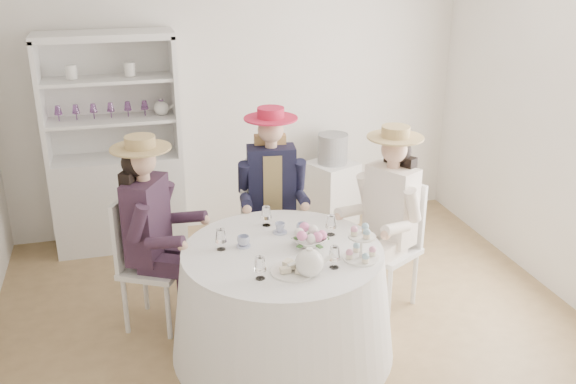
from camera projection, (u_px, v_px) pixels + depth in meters
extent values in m
plane|color=olive|center=(291.00, 322.00, 4.97)|extent=(4.50, 4.50, 0.00)
plane|color=silver|center=(238.00, 95.00, 6.27)|extent=(4.50, 0.00, 4.50)
plane|color=silver|center=(418.00, 304.00, 2.68)|extent=(4.50, 0.00, 4.50)
plane|color=silver|center=(569.00, 134.00, 5.01)|extent=(0.00, 4.50, 4.50)
cone|color=white|center=(283.00, 302.00, 4.52)|extent=(1.58, 1.58, 0.77)
cylinder|color=white|center=(283.00, 251.00, 4.37)|extent=(1.38, 1.38, 0.02)
cube|color=silver|center=(120.00, 201.00, 6.08)|extent=(1.21, 0.49, 0.90)
cube|color=silver|center=(109.00, 93.00, 5.90)|extent=(1.20, 0.08, 1.10)
cube|color=silver|center=(103.00, 36.00, 5.52)|extent=(1.21, 0.49, 0.06)
cube|color=silver|center=(41.00, 102.00, 5.58)|extent=(0.06, 0.45, 1.10)
cube|color=silver|center=(175.00, 94.00, 5.86)|extent=(0.06, 0.45, 1.10)
cube|color=silver|center=(112.00, 120.00, 5.79)|extent=(1.13, 0.44, 0.03)
cube|color=silver|center=(108.00, 79.00, 5.66)|extent=(1.13, 0.44, 0.03)
sphere|color=white|center=(161.00, 108.00, 5.87)|extent=(0.14, 0.14, 0.14)
cube|color=silver|center=(332.00, 193.00, 6.60)|extent=(0.56, 0.56, 0.66)
cylinder|color=black|center=(333.00, 149.00, 6.42)|extent=(0.37, 0.37, 0.30)
cube|color=silver|center=(154.00, 268.00, 4.79)|extent=(0.58, 0.58, 0.04)
cylinder|color=silver|center=(168.00, 311.00, 4.69)|extent=(0.04, 0.04, 0.47)
cylinder|color=silver|center=(186.00, 288.00, 5.00)|extent=(0.04, 0.04, 0.47)
cylinder|color=silver|center=(125.00, 305.00, 4.76)|extent=(0.04, 0.04, 0.47)
cylinder|color=silver|center=(145.00, 283.00, 5.07)|extent=(0.04, 0.04, 0.47)
cube|color=silver|center=(127.00, 231.00, 4.72)|extent=(0.22, 0.37, 0.53)
cube|color=black|center=(147.00, 219.00, 4.65)|extent=(0.37, 0.44, 0.62)
cube|color=black|center=(164.00, 266.00, 4.64)|extent=(0.38, 0.29, 0.13)
cylinder|color=black|center=(186.00, 306.00, 4.73)|extent=(0.11, 0.11, 0.49)
cylinder|color=black|center=(138.00, 223.00, 4.41)|extent=(0.21, 0.17, 0.29)
cube|color=black|center=(174.00, 254.00, 4.82)|extent=(0.38, 0.29, 0.13)
cylinder|color=black|center=(195.00, 293.00, 4.90)|extent=(0.11, 0.11, 0.49)
cylinder|color=black|center=(164.00, 199.00, 4.81)|extent=(0.21, 0.17, 0.29)
cylinder|color=#D8A889|center=(143.00, 177.00, 4.53)|extent=(0.10, 0.10, 0.09)
sphere|color=#D8A889|center=(142.00, 161.00, 4.48)|extent=(0.20, 0.20, 0.20)
sphere|color=black|center=(136.00, 163.00, 4.50)|extent=(0.20, 0.20, 0.20)
cube|color=black|center=(134.00, 195.00, 4.60)|extent=(0.20, 0.27, 0.40)
cylinder|color=tan|center=(140.00, 148.00, 4.45)|extent=(0.43, 0.43, 0.01)
cylinder|color=tan|center=(140.00, 142.00, 4.43)|extent=(0.21, 0.21, 0.09)
cube|color=silver|center=(272.00, 228.00, 5.43)|extent=(0.49, 0.49, 0.04)
cylinder|color=silver|center=(254.00, 265.00, 5.34)|extent=(0.04, 0.04, 0.48)
cylinder|color=silver|center=(295.00, 263.00, 5.38)|extent=(0.04, 0.04, 0.48)
cylinder|color=silver|center=(251.00, 247.00, 5.66)|extent=(0.04, 0.04, 0.48)
cylinder|color=silver|center=(290.00, 244.00, 5.70)|extent=(0.04, 0.04, 0.48)
cube|color=silver|center=(270.00, 188.00, 5.50)|extent=(0.41, 0.09, 0.54)
cube|color=black|center=(271.00, 183.00, 5.30)|extent=(0.42, 0.27, 0.63)
cube|color=tan|center=(271.00, 183.00, 5.30)|extent=(0.18, 0.26, 0.54)
cube|color=black|center=(262.00, 226.00, 5.26)|extent=(0.19, 0.38, 0.13)
cylinder|color=black|center=(264.00, 270.00, 5.24)|extent=(0.11, 0.11, 0.50)
cylinder|color=black|center=(244.00, 177.00, 5.21)|extent=(0.12, 0.20, 0.30)
cube|color=black|center=(285.00, 225.00, 5.29)|extent=(0.19, 0.38, 0.13)
cylinder|color=black|center=(288.00, 268.00, 5.27)|extent=(0.11, 0.11, 0.50)
cylinder|color=black|center=(299.00, 175.00, 5.26)|extent=(0.12, 0.20, 0.30)
cylinder|color=#D8A889|center=(271.00, 144.00, 5.18)|extent=(0.10, 0.10, 0.09)
sphere|color=#D8A889|center=(271.00, 130.00, 5.13)|extent=(0.21, 0.21, 0.21)
sphere|color=tan|center=(270.00, 130.00, 5.18)|extent=(0.21, 0.21, 0.21)
cube|color=tan|center=(270.00, 159.00, 5.31)|extent=(0.27, 0.12, 0.41)
cylinder|color=#C11D3B|center=(271.00, 118.00, 5.10)|extent=(0.43, 0.43, 0.01)
cylinder|color=#C11D3B|center=(271.00, 113.00, 5.08)|extent=(0.22, 0.22, 0.09)
cube|color=silver|center=(386.00, 251.00, 5.06)|extent=(0.58, 0.58, 0.04)
cylinder|color=silver|center=(355.00, 278.00, 5.15)|extent=(0.04, 0.04, 0.46)
cylinder|color=silver|center=(389.00, 293.00, 4.93)|extent=(0.04, 0.04, 0.46)
cylinder|color=silver|center=(381.00, 264.00, 5.37)|extent=(0.04, 0.04, 0.46)
cylinder|color=silver|center=(414.00, 278.00, 5.15)|extent=(0.04, 0.04, 0.46)
cube|color=silver|center=(403.00, 211.00, 5.08)|extent=(0.23, 0.36, 0.53)
cube|color=white|center=(391.00, 205.00, 4.93)|extent=(0.37, 0.43, 0.61)
cube|color=white|center=(367.00, 243.00, 5.01)|extent=(0.38, 0.30, 0.13)
cylinder|color=white|center=(354.00, 285.00, 5.03)|extent=(0.11, 0.11, 0.49)
cylinder|color=white|center=(366.00, 190.00, 5.02)|extent=(0.21, 0.17, 0.29)
cube|color=white|center=(387.00, 250.00, 4.88)|extent=(0.38, 0.30, 0.13)
cylinder|color=white|center=(373.00, 294.00, 4.90)|extent=(0.11, 0.11, 0.49)
cylinder|color=white|center=(412.00, 205.00, 4.73)|extent=(0.21, 0.17, 0.29)
cylinder|color=#D8A889|center=(394.00, 164.00, 4.81)|extent=(0.10, 0.10, 0.08)
sphere|color=#D8A889|center=(395.00, 150.00, 4.76)|extent=(0.20, 0.20, 0.20)
sphere|color=black|center=(398.00, 150.00, 4.80)|extent=(0.20, 0.20, 0.20)
cube|color=black|center=(399.00, 180.00, 4.92)|extent=(0.20, 0.26, 0.40)
cylinder|color=tan|center=(395.00, 137.00, 4.73)|extent=(0.42, 0.42, 0.01)
cylinder|color=tan|center=(396.00, 132.00, 4.71)|extent=(0.21, 0.21, 0.08)
cube|color=silver|center=(259.00, 231.00, 5.58)|extent=(0.39, 0.39, 0.04)
cylinder|color=silver|center=(273.00, 243.00, 5.81)|extent=(0.03, 0.03, 0.39)
cylinder|color=silver|center=(242.00, 246.00, 5.77)|extent=(0.03, 0.03, 0.39)
cylinder|color=silver|center=(278.00, 258.00, 5.55)|extent=(0.03, 0.03, 0.39)
cylinder|color=silver|center=(245.00, 260.00, 5.51)|extent=(0.03, 0.03, 0.39)
cube|color=silver|center=(261.00, 212.00, 5.35)|extent=(0.34, 0.06, 0.45)
imported|color=white|center=(243.00, 242.00, 4.41)|extent=(0.10, 0.10, 0.07)
imported|color=white|center=(280.00, 228.00, 4.61)|extent=(0.09, 0.09, 0.07)
imported|color=white|center=(302.00, 229.00, 4.60)|extent=(0.11, 0.11, 0.07)
imported|color=white|center=(309.00, 242.00, 4.42)|extent=(0.29, 0.29, 0.06)
sphere|color=pink|center=(319.00, 234.00, 4.39)|extent=(0.07, 0.07, 0.07)
sphere|color=white|center=(313.00, 232.00, 4.43)|extent=(0.07, 0.07, 0.07)
sphere|color=pink|center=(306.00, 232.00, 4.43)|extent=(0.07, 0.07, 0.07)
sphere|color=white|center=(302.00, 234.00, 4.39)|extent=(0.07, 0.07, 0.07)
sphere|color=pink|center=(304.00, 238.00, 4.34)|extent=(0.07, 0.07, 0.07)
sphere|color=white|center=(311.00, 239.00, 4.32)|extent=(0.07, 0.07, 0.07)
sphere|color=pink|center=(317.00, 237.00, 4.34)|extent=(0.07, 0.07, 0.07)
sphere|color=white|center=(310.00, 263.00, 4.02)|extent=(0.18, 0.18, 0.18)
cylinder|color=white|center=(327.00, 259.00, 4.04)|extent=(0.11, 0.03, 0.09)
cylinder|color=white|center=(310.00, 250.00, 3.98)|extent=(0.04, 0.04, 0.02)
cylinder|color=white|center=(293.00, 271.00, 4.08)|extent=(0.29, 0.29, 0.01)
cube|color=beige|center=(285.00, 270.00, 4.04)|extent=(0.07, 0.04, 0.03)
cube|color=beige|center=(293.00, 265.00, 4.06)|extent=(0.08, 0.06, 0.03)
cube|color=beige|center=(300.00, 264.00, 4.10)|extent=(0.08, 0.07, 0.03)
cube|color=beige|center=(288.00, 263.00, 4.10)|extent=(0.08, 0.08, 0.03)
cube|color=beige|center=(300.00, 270.00, 4.04)|extent=(0.07, 0.08, 0.03)
cylinder|color=white|center=(361.00, 258.00, 4.25)|extent=(0.24, 0.24, 0.01)
cylinder|color=white|center=(361.00, 248.00, 4.22)|extent=(0.02, 0.02, 0.16)
cylinder|color=white|center=(362.00, 236.00, 4.19)|extent=(0.18, 0.18, 0.01)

